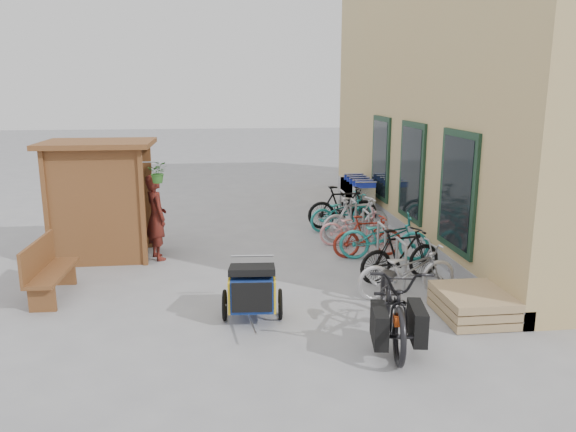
{
  "coord_description": "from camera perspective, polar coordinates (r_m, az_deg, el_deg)",
  "views": [
    {
      "loc": [
        -0.75,
        -9.05,
        3.43
      ],
      "look_at": [
        0.5,
        1.5,
        1.0
      ],
      "focal_mm": 35.0,
      "sensor_mm": 36.0,
      "label": 1
    }
  ],
  "objects": [
    {
      "name": "bike_7",
      "position": [
        14.03,
        5.6,
        0.92
      ],
      "size": [
        1.8,
        0.59,
        1.07
      ],
      "primitive_type": "imported",
      "rotation": [
        0.0,
        0.0,
        1.62
      ],
      "color": "black",
      "rests_on": "ground"
    },
    {
      "name": "bike_2",
      "position": [
        11.54,
        9.73,
        -2.13
      ],
      "size": [
        1.9,
        1.01,
        0.95
      ],
      "primitive_type": "imported",
      "rotation": [
        0.0,
        0.0,
        1.35
      ],
      "color": "teal",
      "rests_on": "ground"
    },
    {
      "name": "bike_0",
      "position": [
        9.6,
        11.96,
        -5.4
      ],
      "size": [
        1.84,
        0.86,
        0.93
      ],
      "primitive_type": "imported",
      "rotation": [
        0.0,
        0.0,
        1.72
      ],
      "color": "#BABABF",
      "rests_on": "ground"
    },
    {
      "name": "bike_5",
      "position": [
        12.9,
        6.93,
        -0.27
      ],
      "size": [
        1.77,
        0.88,
        1.02
      ],
      "primitive_type": "imported",
      "rotation": [
        0.0,
        0.0,
        1.81
      ],
      "color": "#BABABF",
      "rests_on": "ground"
    },
    {
      "name": "child_trailer",
      "position": [
        8.53,
        -3.65,
        -7.25
      ],
      "size": [
        0.93,
        1.54,
        0.9
      ],
      "rotation": [
        0.0,
        0.0,
        -0.07
      ],
      "color": "navy",
      "rests_on": "ground"
    },
    {
      "name": "building",
      "position": [
        15.36,
        21.89,
        12.23
      ],
      "size": [
        6.07,
        13.0,
        7.0
      ],
      "color": "tan",
      "rests_on": "ground"
    },
    {
      "name": "ground",
      "position": [
        9.7,
        -1.9,
        -7.82
      ],
      "size": [
        80.0,
        80.0,
        0.0
      ],
      "primitive_type": "plane",
      "color": "#949497"
    },
    {
      "name": "bench",
      "position": [
        10.15,
        -23.29,
        -4.95
      ],
      "size": [
        0.51,
        1.57,
        0.99
      ],
      "rotation": [
        0.0,
        0.0,
        -0.03
      ],
      "color": "brown",
      "rests_on": "ground"
    },
    {
      "name": "bike_6",
      "position": [
        13.84,
        5.55,
        0.43
      ],
      "size": [
        1.84,
        1.06,
        0.91
      ],
      "primitive_type": "imported",
      "rotation": [
        0.0,
        0.0,
        1.85
      ],
      "color": "teal",
      "rests_on": "ground"
    },
    {
      "name": "pallet_stack",
      "position": [
        9.11,
        18.28,
        -8.51
      ],
      "size": [
        1.0,
        1.2,
        0.4
      ],
      "color": "tan",
      "rests_on": "ground"
    },
    {
      "name": "kiosk",
      "position": [
        11.94,
        -18.92,
        3.14
      ],
      "size": [
        2.49,
        1.65,
        2.4
      ],
      "color": "brown",
      "rests_on": "ground"
    },
    {
      "name": "cargo_bike",
      "position": [
        7.91,
        10.7,
        -8.42
      ],
      "size": [
        1.15,
        2.36,
        1.19
      ],
      "rotation": [
        0.0,
        0.0,
        -0.17
      ],
      "color": "black",
      "rests_on": "ground"
    },
    {
      "name": "bike_1",
      "position": [
        10.34,
        11.37,
        -3.87
      ],
      "size": [
        1.71,
        0.88,
        0.99
      ],
      "primitive_type": "imported",
      "rotation": [
        0.0,
        0.0,
        1.83
      ],
      "color": "black",
      "rests_on": "ground"
    },
    {
      "name": "shopping_carts",
      "position": [
        16.03,
        6.88,
        2.64
      ],
      "size": [
        0.58,
        2.29,
        1.03
      ],
      "color": "silver",
      "rests_on": "ground"
    },
    {
      "name": "bike_rack",
      "position": [
        12.2,
        7.92,
        -1.05
      ],
      "size": [
        0.05,
        5.35,
        0.86
      ],
      "color": "#A5A8AD",
      "rests_on": "ground"
    },
    {
      "name": "bike_4",
      "position": [
        12.52,
        6.78,
        -1.16
      ],
      "size": [
        1.6,
        0.66,
        0.82
      ],
      "primitive_type": "imported",
      "rotation": [
        0.0,
        0.0,
        1.5
      ],
      "color": "pink",
      "rests_on": "ground"
    },
    {
      "name": "person_kiosk",
      "position": [
        11.67,
        -13.24,
        -0.12
      ],
      "size": [
        0.64,
        0.75,
        1.75
      ],
      "primitive_type": "imported",
      "rotation": [
        0.0,
        0.0,
        1.99
      ],
      "color": "maroon",
      "rests_on": "ground"
    },
    {
      "name": "bike_3",
      "position": [
        11.68,
        8.1,
        -2.05
      ],
      "size": [
        1.51,
        0.52,
        0.89
      ],
      "primitive_type": "imported",
      "rotation": [
        0.0,
        0.0,
        1.64
      ],
      "color": "maroon",
      "rests_on": "ground"
    }
  ]
}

